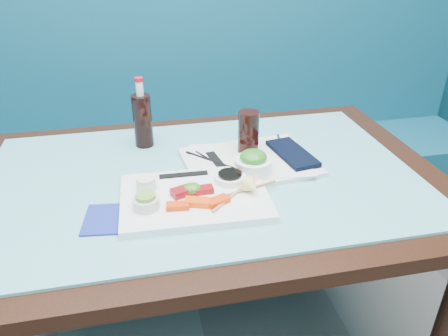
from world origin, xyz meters
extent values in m
cube|color=#10536B|center=(0.00, 2.22, 0.23)|extent=(3.00, 0.55, 0.45)
cube|color=#10536B|center=(0.00, 2.44, 0.70)|extent=(3.00, 0.12, 0.95)
cube|color=black|center=(0.00, 1.45, 0.73)|extent=(1.40, 0.90, 0.04)
cylinder|color=black|center=(-0.62, 1.82, 0.35)|extent=(0.06, 0.06, 0.71)
cylinder|color=black|center=(0.62, 1.82, 0.35)|extent=(0.06, 0.06, 0.71)
cube|color=#64BAC9|center=(0.00, 1.45, 0.75)|extent=(1.22, 0.76, 0.01)
cube|color=white|center=(-0.04, 1.32, 0.77)|extent=(0.39, 0.28, 0.02)
cube|color=#E93909|center=(-0.09, 1.27, 0.78)|extent=(0.06, 0.03, 0.01)
cube|color=#FE4A0A|center=(-0.04, 1.27, 0.79)|extent=(0.07, 0.05, 0.02)
cube|color=#EF3809|center=(0.01, 1.27, 0.78)|extent=(0.07, 0.05, 0.01)
cube|color=maroon|center=(-0.07, 1.33, 0.79)|extent=(0.07, 0.05, 0.02)
cube|color=maroon|center=(-0.02, 1.33, 0.79)|extent=(0.05, 0.03, 0.02)
ellipsoid|color=#3A781B|center=(-0.05, 1.33, 0.79)|extent=(0.06, 0.06, 0.03)
cylinder|color=silver|center=(-0.17, 1.29, 0.79)|extent=(0.07, 0.07, 0.03)
cylinder|color=#69A836|center=(-0.17, 1.29, 0.81)|extent=(0.06, 0.06, 0.01)
cylinder|color=silver|center=(-0.16, 1.38, 0.79)|extent=(0.06, 0.06, 0.02)
cylinder|color=#EFE1C4|center=(-0.16, 1.38, 0.80)|extent=(0.06, 0.06, 0.01)
cylinder|color=white|center=(0.06, 1.37, 0.79)|extent=(0.11, 0.11, 0.02)
cylinder|color=black|center=(0.06, 1.37, 0.80)|extent=(0.07, 0.07, 0.01)
cone|color=#FFEC78|center=(0.10, 1.29, 0.80)|extent=(0.05, 0.05, 0.04)
cube|color=black|center=(-0.06, 1.43, 0.78)|extent=(0.14, 0.02, 0.00)
cylinder|color=tan|center=(0.07, 1.31, 0.78)|extent=(0.17, 0.16, 0.01)
cylinder|color=#A16D4C|center=(0.08, 1.31, 0.78)|extent=(0.21, 0.07, 0.01)
cube|color=white|center=(0.15, 1.49, 0.77)|extent=(0.40, 0.32, 0.01)
cube|color=silver|center=(0.15, 1.49, 0.77)|extent=(0.37, 0.27, 0.00)
cylinder|color=white|center=(0.14, 1.41, 0.79)|extent=(0.11, 0.11, 0.04)
ellipsoid|color=#26791B|center=(0.14, 1.41, 0.82)|extent=(0.09, 0.09, 0.04)
cylinder|color=black|center=(0.16, 1.54, 0.84)|extent=(0.08, 0.08, 0.13)
cube|color=black|center=(0.28, 1.49, 0.78)|extent=(0.12, 0.21, 0.02)
cylinder|color=silver|center=(0.28, 1.59, 0.78)|extent=(0.02, 0.08, 0.01)
cylinder|color=black|center=(0.05, 1.48, 0.77)|extent=(0.10, 0.19, 0.01)
cylinder|color=black|center=(0.06, 1.48, 0.78)|extent=(0.18, 0.20, 0.01)
cube|color=black|center=(0.05, 1.48, 0.77)|extent=(0.05, 0.17, 0.00)
cylinder|color=black|center=(-0.15, 1.69, 0.84)|extent=(0.07, 0.07, 0.17)
cylinder|color=white|center=(-0.15, 1.69, 0.95)|extent=(0.03, 0.03, 0.04)
cylinder|color=red|center=(-0.15, 1.69, 0.98)|extent=(0.03, 0.03, 0.01)
cube|color=navy|center=(-0.25, 1.28, 0.76)|extent=(0.14, 0.14, 0.01)
camera|label=1|loc=(-0.17, 0.37, 1.38)|focal=35.00mm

